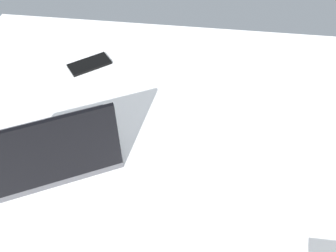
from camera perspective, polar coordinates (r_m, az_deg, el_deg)
name	(u,v)px	position (r cm, az deg, el deg)	size (l,w,h in cm)	color
bed_mattress	(218,201)	(102.41, 7.94, -11.55)	(180.00, 140.00, 18.00)	white
laptop	(52,150)	(99.05, -17.76, -3.63)	(39.86, 35.54, 23.00)	#4C4C51
cell_phone	(89,64)	(128.88, -12.24, 9.48)	(6.80, 14.00, 0.80)	black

